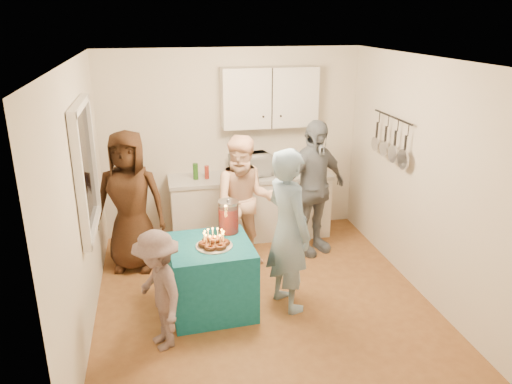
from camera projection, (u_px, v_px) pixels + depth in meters
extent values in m
plane|color=brown|center=(262.00, 299.00, 5.58)|extent=(4.00, 4.00, 0.00)
plane|color=white|center=(264.00, 60.00, 4.71)|extent=(4.00, 4.00, 0.00)
plane|color=silver|center=(232.00, 143.00, 6.99)|extent=(3.60, 3.60, 0.00)
plane|color=silver|center=(81.00, 202.00, 4.79)|extent=(4.00, 4.00, 0.00)
plane|color=silver|center=(422.00, 178.00, 5.49)|extent=(4.00, 4.00, 0.00)
cube|color=black|center=(84.00, 168.00, 4.99)|extent=(0.04, 1.00, 1.20)
cube|color=white|center=(250.00, 208.00, 7.04)|extent=(2.20, 0.58, 0.86)
cube|color=beige|center=(250.00, 177.00, 6.89)|extent=(2.24, 0.62, 0.05)
cube|color=white|center=(269.00, 97.00, 6.73)|extent=(1.30, 0.30, 0.80)
cube|color=black|center=(389.00, 138.00, 6.02)|extent=(0.12, 1.00, 0.60)
imported|color=white|center=(251.00, 165.00, 6.83)|extent=(0.59, 0.46, 0.29)
cube|color=#116376|center=(211.00, 277.00, 5.29)|extent=(0.89, 0.89, 0.76)
cylinder|color=red|center=(228.00, 217.00, 5.40)|extent=(0.22, 0.22, 0.34)
imported|color=#84A4C0|center=(288.00, 230.00, 5.19)|extent=(0.61, 0.75, 1.77)
imported|color=#573219|center=(130.00, 201.00, 6.02)|extent=(0.95, 0.72, 1.75)
imported|color=#FFAA85|center=(245.00, 202.00, 6.11)|extent=(0.88, 0.73, 1.67)
imported|color=black|center=(313.00, 188.00, 6.43)|extent=(1.13, 0.81, 1.78)
imported|color=#5E4B4B|center=(158.00, 291.00, 4.61)|extent=(0.67, 0.87, 1.19)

